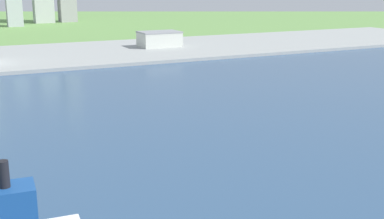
{
  "coord_description": "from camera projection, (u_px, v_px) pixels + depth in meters",
  "views": [
    {
      "loc": [
        -55.97,
        89.48,
        57.23
      ],
      "look_at": [
        9.5,
        224.52,
        18.93
      ],
      "focal_mm": 46.87,
      "sensor_mm": 36.0,
      "label": 1
    }
  ],
  "objects": [
    {
      "name": "water_bay",
      "position": [
        147.0,
        156.0,
        169.02
      ],
      "size": [
        840.0,
        360.0,
        0.15
      ],
      "primitive_type": "cube",
      "color": "#2D4C70",
      "rests_on": "ground"
    },
    {
      "name": "ground_plane",
      "position": [
        98.0,
        115.0,
        221.35
      ],
      "size": [
        2400.0,
        2400.0,
        0.0
      ],
      "primitive_type": "plane",
      "color": "#64934B"
    },
    {
      "name": "industrial_pier",
      "position": [
        31.0,
        57.0,
        386.7
      ],
      "size": [
        840.0,
        140.0,
        2.5
      ],
      "primitive_type": "cube",
      "color": "#979B99",
      "rests_on": "ground"
    },
    {
      "name": "warehouse_annex",
      "position": [
        159.0,
        39.0,
        434.57
      ],
      "size": [
        34.94,
        23.95,
        13.3
      ],
      "color": "silver",
      "rests_on": "industrial_pier"
    }
  ]
}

